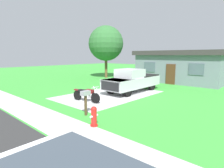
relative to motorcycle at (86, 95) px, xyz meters
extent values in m
plane|color=green|center=(-0.33, 2.59, -0.47)|extent=(80.00, 80.00, 0.00)
cube|color=#AEAEAE|center=(-0.33, 2.59, -0.47)|extent=(4.93, 7.99, 0.01)
cube|color=#B6B6B1|center=(-0.33, -3.41, -0.47)|extent=(36.00, 1.80, 0.01)
cylinder|color=black|center=(0.75, 0.11, -0.14)|extent=(0.67, 0.22, 0.66)
cylinder|color=black|center=(-0.78, -0.12, -0.14)|extent=(0.67, 0.22, 0.66)
cube|color=silver|center=(-0.04, -0.01, -0.05)|extent=(0.59, 0.34, 0.32)
cube|color=maroon|center=(0.31, 0.05, 0.25)|extent=(0.55, 0.33, 0.24)
cube|color=black|center=(-0.34, -0.05, 0.23)|extent=(0.63, 0.37, 0.12)
cube|color=maroon|center=(-0.78, -0.12, 0.23)|extent=(0.50, 0.27, 0.08)
cylinder|color=silver|center=(0.75, 0.11, 0.23)|extent=(0.34, 0.11, 0.77)
cylinder|color=silver|center=(0.75, 0.11, 0.55)|extent=(0.14, 0.70, 0.04)
sphere|color=silver|center=(0.87, 0.13, 0.41)|extent=(0.16, 0.16, 0.16)
cylinder|color=black|center=(1.04, 3.00, -0.05)|extent=(0.31, 0.84, 0.84)
cylinder|color=black|center=(-0.60, 2.98, -0.05)|extent=(0.31, 0.84, 0.84)
cylinder|color=black|center=(1.00, 6.50, -0.05)|extent=(0.31, 0.84, 0.84)
cylinder|color=black|center=(-0.64, 6.48, -0.05)|extent=(0.31, 0.84, 0.84)
cube|color=#B7BABF|center=(0.20, 4.79, 0.33)|extent=(2.07, 5.63, 0.80)
cube|color=#B7BABF|center=(0.22, 2.94, 0.63)|extent=(1.92, 1.92, 0.20)
cube|color=#B7BABF|center=(0.21, 4.39, 1.08)|extent=(1.82, 1.92, 0.70)
cube|color=#3F4C56|center=(0.22, 3.59, 0.98)|extent=(1.70, 0.18, 0.60)
cube|color=black|center=(0.18, 6.34, 0.58)|extent=(1.93, 2.42, 0.50)
cube|color=black|center=(0.24, 2.01, 0.33)|extent=(1.70, 0.12, 0.64)
cylinder|color=red|center=(3.53, -2.51, -0.12)|extent=(0.24, 0.24, 0.70)
sphere|color=red|center=(3.53, -2.51, 0.27)|extent=(0.26, 0.26, 0.26)
cylinder|color=silver|center=(3.53, -2.37, -0.02)|extent=(0.10, 0.12, 0.10)
cylinder|color=silver|center=(3.53, -2.65, -0.02)|extent=(0.10, 0.12, 0.10)
cylinder|color=red|center=(3.53, -2.51, -0.44)|extent=(0.32, 0.32, 0.06)
cube|color=#4C3823|center=(2.15, -1.82, 0.08)|extent=(0.10, 0.10, 1.10)
cube|color=gray|center=(2.15, -1.82, 0.68)|extent=(0.26, 0.48, 0.22)
cylinder|color=brown|center=(-8.25, 10.27, 0.99)|extent=(0.36, 0.36, 2.93)
sphere|color=#2E6230|center=(-8.25, 10.27, 4.07)|extent=(4.59, 4.59, 4.59)
cube|color=slate|center=(0.76, 13.14, 1.03)|extent=(9.00, 5.00, 3.00)
cube|color=#383333|center=(0.76, 13.14, 2.78)|extent=(9.60, 5.60, 0.50)
cube|color=#4C2D19|center=(0.76, 10.61, 0.58)|extent=(1.00, 0.08, 2.10)
cube|color=#4C5966|center=(-1.76, 10.61, 1.23)|extent=(1.40, 0.06, 1.10)
cube|color=#4C5966|center=(3.28, 10.61, 1.23)|extent=(1.40, 0.06, 1.10)
camera|label=1|loc=(9.24, -7.57, 2.55)|focal=29.72mm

